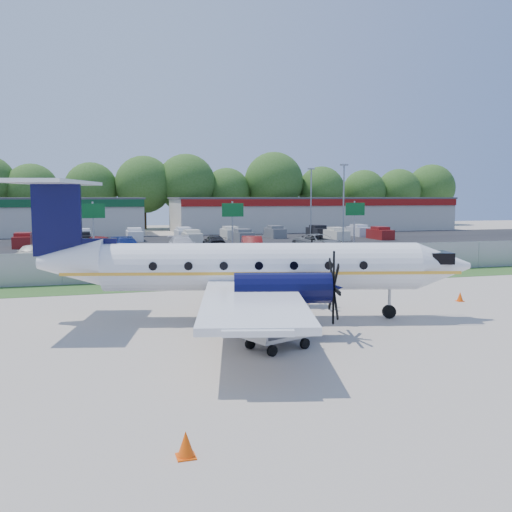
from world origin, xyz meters
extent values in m
plane|color=#B5A899|center=(0.00, 0.00, 0.00)|extent=(170.00, 170.00, 0.00)
cube|color=#2D561E|center=(0.00, 12.00, 0.01)|extent=(170.00, 4.00, 0.02)
cube|color=black|center=(0.00, 19.00, 0.01)|extent=(170.00, 8.00, 0.02)
cube|color=black|center=(0.00, 40.00, 0.01)|extent=(170.00, 32.00, 0.02)
cube|color=gray|center=(0.00, 14.00, 1.00)|extent=(120.00, 0.02, 1.90)
cube|color=gray|center=(0.00, 14.00, 1.98)|extent=(120.00, 0.06, 0.06)
cube|color=gray|center=(0.00, 14.00, 0.05)|extent=(120.00, 0.06, 0.06)
cube|color=beige|center=(26.00, 62.00, 2.50)|extent=(44.00, 12.00, 5.00)
cube|color=#474749|center=(26.00, 62.00, 5.12)|extent=(44.40, 12.40, 0.24)
cube|color=maroon|center=(26.00, 55.90, 4.50)|extent=(44.00, 0.20, 1.00)
cylinder|color=gray|center=(-8.00, 23.00, 2.50)|extent=(0.14, 0.14, 5.00)
cube|color=#0C5923|center=(-8.00, 22.85, 4.30)|extent=(1.80, 0.08, 1.10)
cylinder|color=gray|center=(3.00, 23.00, 2.50)|extent=(0.14, 0.14, 5.00)
cube|color=#0C5923|center=(3.00, 22.85, 4.30)|extent=(1.80, 0.08, 1.10)
cylinder|color=gray|center=(14.00, 23.00, 2.50)|extent=(0.14, 0.14, 5.00)
cube|color=#0C5923|center=(14.00, 22.85, 4.30)|extent=(1.80, 0.08, 1.10)
cylinder|color=gray|center=(20.00, 38.00, 4.50)|extent=(0.18, 0.18, 9.00)
cube|color=gray|center=(20.00, 38.00, 9.00)|extent=(0.90, 0.35, 0.18)
cylinder|color=gray|center=(20.00, 48.00, 4.50)|extent=(0.18, 0.18, 9.00)
cube|color=gray|center=(20.00, 48.00, 9.00)|extent=(0.90, 0.35, 0.18)
cylinder|color=white|center=(-1.15, 1.22, 2.35)|extent=(13.74, 5.40, 2.07)
cone|color=white|center=(6.62, -0.77, 2.35)|extent=(2.84, 2.61, 2.07)
cone|color=white|center=(-9.14, 3.27, 2.57)|extent=(3.27, 2.71, 2.07)
cube|color=black|center=(6.41, -0.72, 2.73)|extent=(1.30, 1.62, 0.49)
cube|color=white|center=(-1.68, 1.36, 1.75)|extent=(8.16, 19.48, 0.24)
cylinder|color=black|center=(-1.31, -2.01, 1.91)|extent=(3.89, 2.09, 1.20)
cylinder|color=black|center=(0.27, 4.12, 1.91)|extent=(3.89, 2.09, 1.20)
cube|color=black|center=(-9.67, 3.40, 4.42)|extent=(2.06, 0.71, 3.17)
cube|color=white|center=(-9.77, 3.43, 6.01)|extent=(4.22, 7.21, 0.15)
cylinder|color=gray|center=(4.35, -0.19, 0.71)|extent=(0.13, 0.13, 1.42)
cylinder|color=black|center=(4.35, -0.19, 0.31)|extent=(0.64, 0.34, 0.61)
cylinder|color=black|center=(-2.47, -1.71, 0.35)|extent=(0.79, 0.60, 0.70)
cylinder|color=black|center=(-0.89, 4.42, 0.35)|extent=(0.79, 0.60, 0.70)
cube|color=gray|center=(-1.06, -0.97, 0.49)|extent=(2.35, 1.61, 0.13)
cube|color=gray|center=(-2.09, -0.82, 0.82)|extent=(0.27, 1.31, 0.66)
cube|color=gray|center=(-0.03, -1.12, 0.82)|extent=(0.27, 1.31, 0.66)
cylinder|color=black|center=(-1.91, -1.46, 0.20)|extent=(0.41, 0.19, 0.39)
cylinder|color=black|center=(-1.73, -0.26, 0.20)|extent=(0.41, 0.19, 0.39)
cylinder|color=black|center=(-0.39, -1.67, 0.20)|extent=(0.41, 0.19, 0.39)
cylinder|color=black|center=(-0.22, -0.48, 0.20)|extent=(0.41, 0.19, 0.39)
cube|color=gray|center=(-2.05, -3.63, 0.49)|extent=(2.52, 2.05, 0.13)
cube|color=gray|center=(-3.01, -4.03, 0.82)|extent=(0.58, 1.25, 0.66)
cube|color=gray|center=(-1.09, -3.23, 0.82)|extent=(0.58, 1.25, 0.66)
cylinder|color=black|center=(-2.53, -4.48, 0.20)|extent=(0.41, 0.27, 0.39)
cylinder|color=black|center=(-2.99, -3.37, 0.20)|extent=(0.41, 0.27, 0.39)
cylinder|color=black|center=(-1.11, -3.89, 0.20)|extent=(0.41, 0.27, 0.39)
cylinder|color=black|center=(-1.57, -2.78, 0.20)|extent=(0.41, 0.27, 0.39)
cone|color=#FF4F08|center=(9.97, 2.47, 0.25)|extent=(0.33, 0.33, 0.50)
cube|color=#FF4F08|center=(9.97, 2.47, 0.01)|extent=(0.35, 0.35, 0.03)
cone|color=#FF4F08|center=(-6.58, -11.10, 0.28)|extent=(0.38, 0.38, 0.57)
cube|color=#FF4F08|center=(-6.58, -11.10, 0.02)|extent=(0.40, 0.40, 0.03)
cone|color=#FF4F08|center=(2.08, 4.25, 0.27)|extent=(0.37, 0.37, 0.55)
cube|color=#FF4F08|center=(2.08, 4.25, 0.02)|extent=(0.39, 0.39, 0.03)
imported|color=maroon|center=(9.37, 20.52, 0.00)|extent=(6.42, 4.25, 1.64)
imported|color=beige|center=(-13.10, 28.25, 0.00)|extent=(2.96, 4.55, 1.44)
imported|color=navy|center=(-5.14, 29.81, 0.00)|extent=(2.88, 6.03, 1.70)
imported|color=silver|center=(-0.11, 29.76, 0.00)|extent=(2.54, 5.92, 1.70)
imported|color=maroon|center=(6.18, 28.18, 0.00)|extent=(2.85, 5.48, 1.72)
imported|color=#595B5E|center=(13.60, 29.90, 0.00)|extent=(4.18, 6.53, 1.68)
imported|color=maroon|center=(-7.60, 35.09, 0.00)|extent=(3.70, 5.27, 1.67)
imported|color=black|center=(4.04, 34.83, 0.00)|extent=(2.22, 4.90, 1.39)
camera|label=1|loc=(-8.40, -22.41, 5.41)|focal=40.00mm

